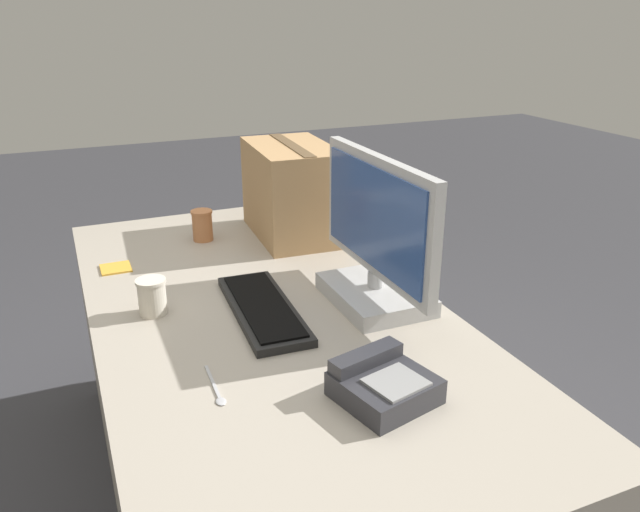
% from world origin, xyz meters
% --- Properties ---
extents(ground_plane, '(12.00, 12.00, 0.00)m').
position_xyz_m(ground_plane, '(0.00, 0.00, 0.00)').
color(ground_plane, '#38383D').
extents(office_desk, '(1.80, 0.90, 0.72)m').
position_xyz_m(office_desk, '(0.00, 0.00, 0.36)').
color(office_desk, '#A89E8E').
rests_on(office_desk, ground_plane).
extents(monitor, '(0.56, 0.23, 0.41)m').
position_xyz_m(monitor, '(0.09, 0.29, 0.89)').
color(monitor, '#B7B7B7').
rests_on(monitor, office_desk).
extents(keyboard, '(0.45, 0.17, 0.03)m').
position_xyz_m(keyboard, '(0.04, -0.02, 0.73)').
color(keyboard, black).
rests_on(keyboard, office_desk).
extents(desk_phone, '(0.21, 0.22, 0.08)m').
position_xyz_m(desk_phone, '(0.50, 0.09, 0.75)').
color(desk_phone, '#2D2D33').
rests_on(desk_phone, office_desk).
extents(paper_cup_left, '(0.07, 0.07, 0.11)m').
position_xyz_m(paper_cup_left, '(-0.58, -0.03, 0.77)').
color(paper_cup_left, '#BC7547').
rests_on(paper_cup_left, office_desk).
extents(paper_cup_right, '(0.08, 0.08, 0.10)m').
position_xyz_m(paper_cup_right, '(-0.08, -0.29, 0.77)').
color(paper_cup_right, beige).
rests_on(paper_cup_right, office_desk).
extents(spoon, '(0.16, 0.02, 0.00)m').
position_xyz_m(spoon, '(0.34, -0.22, 0.72)').
color(spoon, '#B2B2B7').
rests_on(spoon, office_desk).
extents(cardboard_box, '(0.43, 0.28, 0.32)m').
position_xyz_m(cardboard_box, '(-0.51, 0.28, 0.88)').
color(cardboard_box, tan).
rests_on(cardboard_box, office_desk).
extents(sticky_note_pad, '(0.09, 0.09, 0.01)m').
position_xyz_m(sticky_note_pad, '(-0.43, -0.35, 0.72)').
color(sticky_note_pad, gold).
rests_on(sticky_note_pad, office_desk).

